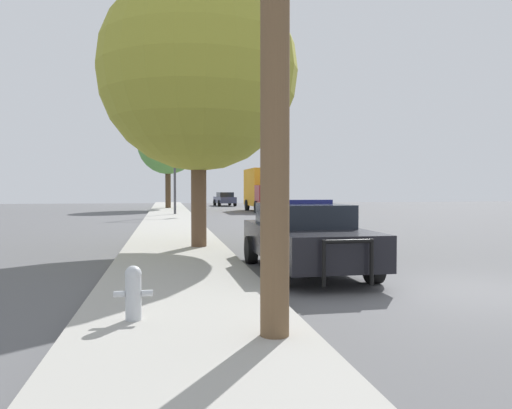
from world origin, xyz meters
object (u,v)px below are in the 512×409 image
traffic_light (193,156)px  car_background_distant (225,199)px  utility_pole (275,34)px  fire_hydrant (133,291)px  tree_sidewalk_far (168,144)px  box_truck (264,189)px  police_car (304,236)px  tree_sidewalk_near (198,72)px

traffic_light → car_background_distant: size_ratio=1.27×
utility_pole → fire_hydrant: bearing=149.1°
car_background_distant → tree_sidewalk_far: size_ratio=0.53×
utility_pole → traffic_light: (0.55, 28.13, 0.38)m
box_truck → police_car: bearing=79.8°
utility_pole → tree_sidewalk_far: tree_sidewalk_far is taller
traffic_light → tree_sidewalk_far: bearing=98.4°
traffic_light → tree_sidewalk_far: 11.07m
tree_sidewalk_near → car_background_distant: bearing=82.1°
car_background_distant → box_truck: bearing=-86.9°
utility_pole → tree_sidewalk_far: bearing=91.5°
box_truck → tree_sidewalk_near: bearing=73.7°
car_background_distant → traffic_light: bearing=-107.8°
fire_hydrant → tree_sidewalk_far: size_ratio=0.09×
traffic_light → tree_sidewalk_near: bearing=-92.5°
utility_pole → police_car: bearing=70.4°
car_background_distant → tree_sidewalk_far: tree_sidewalk_far is taller
utility_pole → box_truck: size_ratio=1.01×
police_car → fire_hydrant: size_ratio=7.02×
police_car → traffic_light: 23.39m
fire_hydrant → tree_sidewalk_near: size_ratio=0.09×
fire_hydrant → utility_pole: size_ratio=0.10×
utility_pole → car_background_distant: 46.69m
police_car → tree_sidewalk_far: tree_sidewalk_far is taller
police_car → fire_hydrant: bearing=48.4°
traffic_light → tree_sidewalk_near: 19.05m
police_car → traffic_light: (-1.22, 23.14, 3.20)m
police_car → car_background_distant: size_ratio=1.14×
tree_sidewalk_far → police_car: bearing=-85.3°
fire_hydrant → police_car: bearing=49.2°
tree_sidewalk_near → tree_sidewalk_far: bearing=91.4°
fire_hydrant → box_truck: box_truck is taller
police_car → traffic_light: size_ratio=0.90×
tree_sidewalk_far → traffic_light: bearing=-81.6°
police_car → tree_sidewalk_far: 34.43m
tree_sidewalk_far → utility_pole: bearing=-88.5°
car_background_distant → tree_sidewalk_near: size_ratio=0.54×
utility_pole → tree_sidewalk_far: size_ratio=0.83×
tree_sidewalk_far → car_background_distant: bearing=51.5°
tree_sidewalk_far → box_truck: bearing=-34.4°
utility_pole → tree_sidewalk_near: (-0.28, 9.14, 1.64)m
police_car → tree_sidewalk_near: 6.44m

